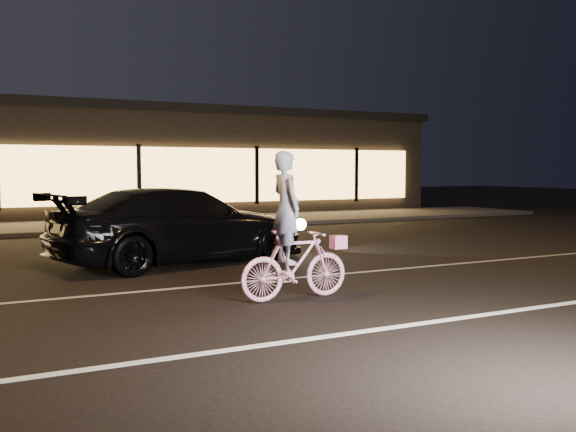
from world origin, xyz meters
TOP-DOWN VIEW (x-y plane):
  - ground at (0.00, 0.00)m, footprint 90.00×90.00m
  - lane_stripe_near at (0.00, -1.50)m, footprint 60.00×0.12m
  - lane_stripe_far at (0.00, 2.00)m, footprint 60.00×0.10m
  - sidewalk at (0.00, 13.00)m, footprint 30.00×4.00m
  - storefront at (0.00, 18.97)m, footprint 25.40×8.42m
  - cyclist at (-1.45, 0.44)m, footprint 1.65×0.57m
  - sedan at (-1.76, 4.50)m, footprint 5.39×3.04m

SIDE VIEW (x-z plane):
  - ground at x=0.00m, z-range 0.00..0.00m
  - lane_stripe_near at x=0.00m, z-range 0.00..0.01m
  - lane_stripe_far at x=0.00m, z-range 0.00..0.01m
  - sidewalk at x=0.00m, z-range 0.00..0.12m
  - sedan at x=-1.76m, z-range 0.00..1.47m
  - cyclist at x=-1.45m, z-range -0.30..1.78m
  - storefront at x=0.00m, z-range 0.05..4.25m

